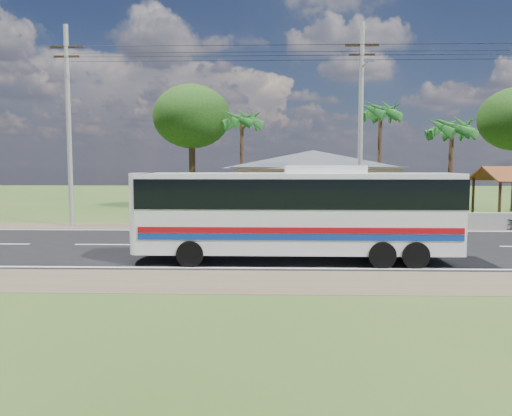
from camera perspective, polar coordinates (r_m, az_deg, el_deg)
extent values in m
plane|color=#294217|center=(21.29, 6.71, -4.34)|extent=(120.00, 120.00, 0.00)
cube|color=black|center=(21.29, 6.71, -4.31)|extent=(120.00, 10.00, 0.02)
cube|color=brown|center=(27.70, 5.54, -2.15)|extent=(120.00, 3.00, 0.01)
cube|color=brown|center=(14.95, 8.90, -8.35)|extent=(120.00, 3.00, 0.01)
cube|color=silver|center=(25.92, 5.80, -2.60)|extent=(120.00, 0.15, 0.01)
cube|color=silver|center=(16.69, 8.13, -6.86)|extent=(120.00, 0.15, 0.01)
cube|color=silver|center=(21.28, 6.71, -4.27)|extent=(120.00, 0.15, 0.01)
cube|color=tan|center=(34.10, 6.50, 1.87)|extent=(10.00, 8.00, 3.20)
cube|color=#4C4F54|center=(34.05, 6.53, 4.65)|extent=(10.60, 8.60, 0.10)
pyramid|color=#4C4F54|center=(34.06, 6.55, 6.58)|extent=(12.40, 10.00, 1.20)
cube|color=black|center=(29.96, 1.42, 1.67)|extent=(1.20, 0.08, 1.20)
cube|color=black|center=(30.09, 7.15, 1.64)|extent=(1.20, 0.08, 1.20)
cube|color=black|center=(30.53, 12.76, 1.61)|extent=(1.20, 0.08, 1.20)
cylinder|color=#332312|center=(30.43, 26.07, 0.46)|extent=(0.16, 0.16, 2.60)
cylinder|color=#332312|center=(33.73, 23.56, 0.94)|extent=(0.16, 0.16, 2.60)
cylinder|color=#9E9E99|center=(29.67, -20.61, 8.66)|extent=(0.26, 0.26, 11.00)
cube|color=#332312|center=(30.28, -20.87, 16.80)|extent=(1.80, 0.12, 0.12)
cube|color=#332312|center=(30.17, -20.84, 15.88)|extent=(1.40, 0.10, 0.10)
cylinder|color=#9E9E99|center=(27.93, 11.86, 9.12)|extent=(0.26, 0.26, 11.00)
cube|color=#332312|center=(28.57, 12.03, 17.75)|extent=(1.80, 0.12, 0.12)
cube|color=#332312|center=(28.46, 12.01, 16.77)|extent=(1.40, 0.10, 0.10)
cylinder|color=gray|center=(27.36, 12.37, 15.76)|extent=(0.08, 2.00, 0.08)
cube|color=gray|center=(26.40, 12.78, 16.15)|extent=(0.50, 0.18, 0.12)
cylinder|color=black|center=(28.28, -4.95, 17.56)|extent=(16.00, 0.02, 0.02)
cylinder|color=black|center=(30.71, 26.50, 16.06)|extent=(15.00, 0.02, 0.02)
cylinder|color=#47301E|center=(33.89, 21.33, 3.91)|extent=(0.28, 0.28, 6.00)
cylinder|color=#47301E|center=(37.27, 13.93, 5.33)|extent=(0.28, 0.28, 7.50)
cylinder|color=#47301E|center=(36.99, -1.63, 5.09)|extent=(0.28, 0.28, 7.00)
cylinder|color=#47301E|center=(39.41, -7.29, 4.28)|extent=(0.50, 0.50, 5.95)
ellipsoid|color=#15360E|center=(39.58, -7.36, 10.34)|extent=(6.00, 6.00, 4.92)
cube|color=silver|center=(17.56, 4.80, -0.46)|extent=(10.93, 2.30, 2.73)
cube|color=black|center=(17.51, 4.82, 1.77)|extent=(10.98, 2.35, 1.00)
cube|color=black|center=(18.08, -12.75, 0.75)|extent=(0.11, 2.09, 1.64)
cube|color=maroon|center=(16.47, 5.00, -2.58)|extent=(10.74, 0.06, 0.20)
cube|color=navy|center=(16.50, 4.99, -3.36)|extent=(10.74, 0.06, 0.20)
cube|color=silver|center=(17.55, 7.82, 4.42)|extent=(2.73, 1.46, 0.27)
cylinder|color=black|center=(16.90, -7.52, -5.22)|extent=(0.91, 0.32, 0.91)
cylinder|color=black|center=(18.94, -6.50, -4.10)|extent=(0.91, 0.32, 0.91)
cylinder|color=black|center=(17.07, 14.19, -5.23)|extent=(0.91, 0.32, 0.91)
cylinder|color=black|center=(19.09, 12.84, -4.12)|extent=(0.91, 0.32, 0.91)
cylinder|color=black|center=(17.34, 17.73, -5.15)|extent=(0.91, 0.32, 0.91)
cylinder|color=black|center=(19.33, 16.03, -4.08)|extent=(0.91, 0.32, 0.91)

